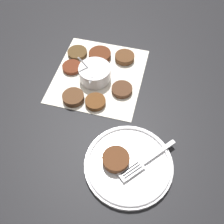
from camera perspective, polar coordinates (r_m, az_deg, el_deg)
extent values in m
plane|color=black|center=(0.89, -1.62, 7.74)|extent=(4.00, 4.00, 0.00)
cube|color=silver|center=(0.89, -2.87, 7.97)|extent=(0.32, 0.30, 0.00)
cylinder|color=silver|center=(0.87, -3.76, 8.43)|extent=(0.10, 0.10, 0.05)
cylinder|color=#C65123|center=(0.87, -3.73, 8.05)|extent=(0.09, 0.09, 0.03)
cone|color=silver|center=(0.82, -4.73, 6.72)|extent=(0.02, 0.02, 0.02)
cylinder|color=silver|center=(0.85, -5.48, 9.77)|extent=(0.01, 0.05, 0.08)
cylinder|color=#4F321E|center=(0.83, -8.43, 3.19)|extent=(0.07, 0.07, 0.02)
cylinder|color=#52331C|center=(0.94, 2.77, 11.82)|extent=(0.07, 0.07, 0.02)
cylinder|color=#4A2E1D|center=(0.84, 2.18, 4.94)|extent=(0.07, 0.07, 0.01)
cylinder|color=#4A351C|center=(0.96, -7.56, 12.70)|extent=(0.07, 0.07, 0.01)
cylinder|color=#582616|center=(0.92, -8.71, 9.63)|extent=(0.06, 0.06, 0.01)
cylinder|color=#512715|center=(0.94, -2.66, 12.31)|extent=(0.08, 0.08, 0.02)
cylinder|color=#583419|center=(0.81, -3.32, 2.17)|extent=(0.06, 0.06, 0.02)
cylinder|color=silver|center=(0.71, 3.63, -11.43)|extent=(0.24, 0.24, 0.01)
torus|color=silver|center=(0.71, 3.66, -11.17)|extent=(0.23, 0.23, 0.01)
cylinder|color=#512D19|center=(0.69, 0.84, -10.25)|extent=(0.07, 0.07, 0.02)
cube|color=silver|center=(0.72, 10.08, -8.55)|extent=(0.09, 0.08, 0.00)
cube|color=silver|center=(0.69, 4.23, -12.61)|extent=(0.07, 0.07, 0.00)
cube|color=black|center=(0.69, 3.87, -12.09)|extent=(0.04, 0.04, 0.00)
cube|color=black|center=(0.69, 4.24, -12.53)|extent=(0.04, 0.04, 0.00)
cube|color=black|center=(0.69, 4.62, -12.98)|extent=(0.04, 0.04, 0.00)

